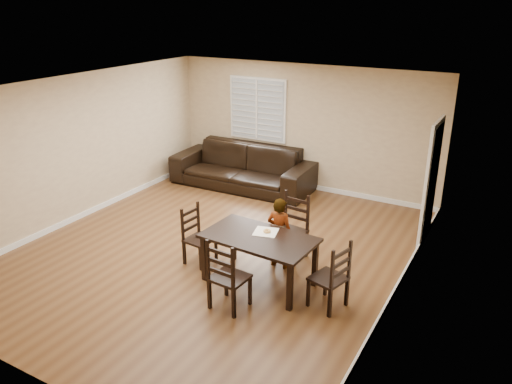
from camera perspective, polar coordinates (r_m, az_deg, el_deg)
ground at (r=8.46m, az=-4.74°, el=-6.63°), size 7.00×7.00×0.00m
room at (r=7.91m, az=-4.20°, el=5.49°), size 6.04×7.04×2.72m
dining_table at (r=7.22m, az=0.36°, el=-5.74°), size 1.67×1.01×0.76m
chair_near at (r=8.10m, az=4.34°, el=-4.11°), size 0.52×0.50×1.07m
chair_far at (r=6.70m, az=-3.69°, el=-10.02°), size 0.50×0.47×1.04m
chair_left at (r=7.99m, az=-7.07°, el=-5.05°), size 0.44×0.46×0.95m
chair_right at (r=6.81m, az=9.09°, el=-9.92°), size 0.52×0.54×0.99m
child at (r=7.71m, az=2.70°, el=-4.69°), size 0.42×0.28×1.15m
napkin at (r=7.32m, az=1.12°, el=-4.57°), size 0.41×0.41×0.00m
donut at (r=7.30m, az=1.26°, el=-4.44°), size 0.11×0.11×0.04m
sofa at (r=11.08m, az=-1.57°, el=2.88°), size 3.18×1.31×0.92m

